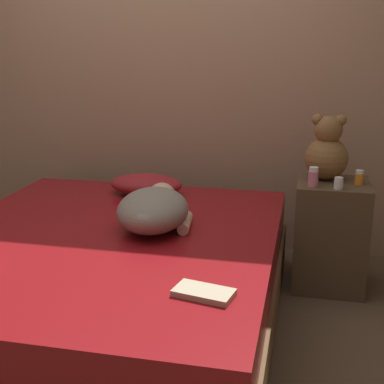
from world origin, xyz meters
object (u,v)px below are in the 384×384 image
bottle_orange (359,178)px  book (204,293)px  teddy_bear (327,151)px  person_lying (154,209)px  bottle_pink (313,177)px  pillow (146,184)px  bottle_white (339,183)px

bottle_orange → book: size_ratio=0.34×
teddy_bear → person_lying: bearing=-145.1°
bottle_pink → book: 1.22m
pillow → bottle_white: size_ratio=7.02×
teddy_bear → bottle_orange: teddy_bear is taller
person_lying → bottle_white: bottle_white is taller
bottle_white → pillow: bearing=171.4°
person_lying → bottle_white: bearing=16.1°
teddy_bear → bottle_white: size_ratio=5.84×
person_lying → bottle_white: (0.94, 0.40, 0.08)m
person_lying → book: (0.40, -0.71, -0.09)m
pillow → book: 1.43m
bottle_pink → bottle_orange: bottle_pink is taller
person_lying → teddy_bear: bearing=27.7°
pillow → person_lying: (0.22, -0.58, 0.04)m
bottle_pink → book: bearing=-109.3°
bottle_white → book: 1.24m
bottle_pink → person_lying: bearing=-151.7°
bottle_orange → book: 1.40m
teddy_bear → bottle_pink: teddy_bear is taller
person_lying → teddy_bear: teddy_bear is taller
person_lying → bottle_pink: bottle_pink is taller
pillow → bottle_orange: bearing=-2.7°
teddy_bear → bottle_orange: 0.24m
pillow → book: bearing=-64.1°
pillow → person_lying: 0.62m
pillow → person_lying: person_lying is taller
bottle_pink → pillow: bearing=171.7°
bottle_white → book: bottle_white is taller
pillow → bottle_white: bearing=-8.6°
bottle_pink → bottle_white: (0.14, -0.03, -0.02)m
person_lying → bottle_orange: (1.05, 0.52, 0.09)m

